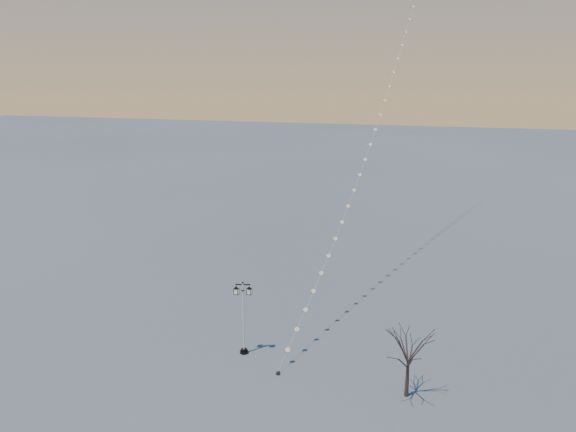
% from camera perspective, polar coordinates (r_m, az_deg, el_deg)
% --- Properties ---
extents(ground, '(300.00, 300.00, 0.00)m').
position_cam_1_polar(ground, '(30.55, -1.05, -17.18)').
color(ground, slate).
rests_on(ground, ground).
extents(street_lamp, '(1.09, 0.57, 4.39)m').
position_cam_1_polar(street_lamp, '(33.42, -4.43, -9.63)').
color(street_lamp, black).
rests_on(street_lamp, ground).
extents(bare_tree, '(2.21, 2.21, 3.66)m').
position_cam_1_polar(bare_tree, '(29.79, 11.83, -12.79)').
color(bare_tree, '#362621').
rests_on(bare_tree, ground).
extents(kite_train, '(5.22, 39.01, 29.26)m').
position_cam_1_polar(kite_train, '(46.38, 8.96, 12.32)').
color(kite_train, black).
rests_on(kite_train, ground).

